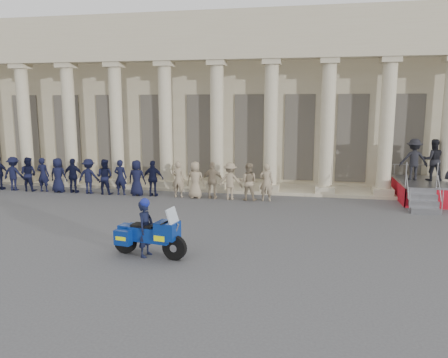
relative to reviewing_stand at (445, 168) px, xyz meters
The scene contains 6 objects.
ground 11.93m from the reviewing_stand, 139.57° to the right, with size 90.00×90.00×0.00m, color #47474A.
building 11.84m from the reviewing_stand, 141.89° to the left, with size 40.00×12.50×9.00m.
officer_rank 16.47m from the reviewing_stand, behind, with size 17.49×0.64×1.68m.
reviewing_stand is the anchor object (origin of this frame).
motorcycle 13.78m from the reviewing_stand, 137.95° to the right, with size 2.29×1.06×1.47m.
rider 13.85m from the reviewing_stand, 138.35° to the right, with size 0.47×0.64×1.69m.
Camera 1 is at (3.14, -12.74, 4.28)m, focal length 35.00 mm.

